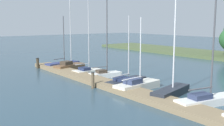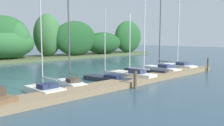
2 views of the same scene
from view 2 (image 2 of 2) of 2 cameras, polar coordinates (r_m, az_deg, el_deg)
The scene contains 11 objects.
dock_pier at distance 15.49m, azimuth 2.47°, elevation -5.19°, with size 24.28×1.80×0.35m.
far_shore at distance 37.24m, azimuth -16.30°, elevation 5.29°, with size 56.08×8.00×7.29m.
sailboat_2 at distance 13.80m, azimuth -17.03°, elevation -6.26°, with size 1.44×2.89×7.80m.
sailboat_3 at distance 15.26m, azimuth -10.57°, elevation -4.55°, with size 1.40×3.10×7.09m.
sailboat_4 at distance 17.03m, azimuth -1.29°, elevation -3.88°, with size 1.89×4.37×5.41m.
sailboat_5 at distance 17.99m, azimuth 5.01°, elevation -3.03°, with size 1.57×4.18×5.23m.
sailboat_6 at distance 20.38m, azimuth 8.42°, elevation -1.97°, with size 1.90×4.09×6.78m.
sailboat_7 at distance 22.56m, azimuth 12.36°, elevation -1.18°, with size 1.83×4.50×7.94m.
sailboat_8 at distance 25.03m, azimuth 16.69°, elevation -0.50°, with size 1.91×4.12×8.33m.
mooring_piling_1 at distance 14.65m, azimuth 5.98°, elevation -4.16°, with size 0.26×0.26×1.20m.
mooring_piling_2 at distance 24.22m, azimuth 23.36°, elevation -0.46°, with size 0.19×0.19×1.27m.
Camera 2 is at (-10.85, 1.51, 3.23)m, focal length 35.63 mm.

